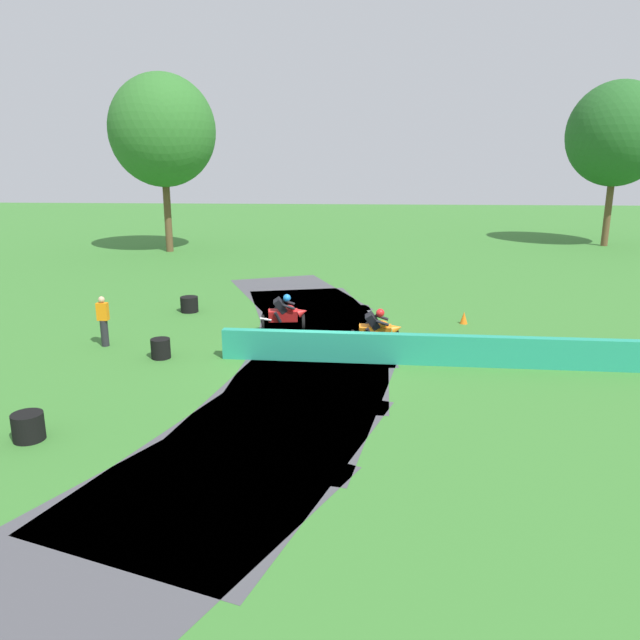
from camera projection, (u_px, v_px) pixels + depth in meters
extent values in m
plane|color=#38752D|center=(317.00, 361.00, 18.52)|extent=(120.00, 120.00, 0.00)
cube|color=#47474C|center=(135.00, 536.00, 10.00)|extent=(7.31, 8.84, 0.01)
cube|color=#47474C|center=(242.00, 455.00, 12.70)|extent=(6.53, 8.71, 0.01)
cube|color=#47474C|center=(295.00, 400.00, 15.55)|extent=(5.61, 8.40, 0.01)
cube|color=#47474C|center=(317.00, 360.00, 18.52)|extent=(4.58, 7.92, 0.01)
cube|color=#47474C|center=(320.00, 332.00, 21.52)|extent=(5.02, 8.14, 0.01)
cube|color=#47474C|center=(311.00, 310.00, 24.51)|extent=(6.00, 8.55, 0.01)
cube|color=#47474C|center=(295.00, 293.00, 27.42)|extent=(6.86, 8.79, 0.01)
cube|color=#239375|center=(491.00, 352.00, 17.90)|extent=(15.82, 0.96, 0.90)
cylinder|color=black|center=(397.00, 340.00, 19.57)|extent=(0.10, 0.73, 0.73)
cylinder|color=black|center=(353.00, 339.00, 19.63)|extent=(0.10, 0.73, 0.73)
cube|color=orange|center=(375.00, 331.00, 19.46)|extent=(1.01, 0.38, 0.46)
ellipsoid|color=orange|center=(381.00, 324.00, 19.32)|extent=(0.44, 0.34, 0.30)
cone|color=orange|center=(397.00, 328.00, 19.37)|extent=(0.40, 0.41, 0.47)
cylinder|color=#B2B2B7|center=(356.00, 335.00, 19.42)|extent=(0.41, 0.13, 0.18)
cube|color=black|center=(373.00, 321.00, 19.27)|extent=(0.50, 0.43, 0.62)
sphere|color=red|center=(380.00, 313.00, 19.13)|extent=(0.26, 0.26, 0.26)
cylinder|color=black|center=(382.00, 317.00, 19.41)|extent=(0.43, 0.15, 0.24)
cylinder|color=black|center=(382.00, 323.00, 19.09)|extent=(0.43, 0.15, 0.24)
cylinder|color=black|center=(369.00, 328.00, 19.61)|extent=(0.27, 0.21, 0.42)
cylinder|color=black|center=(369.00, 334.00, 19.30)|extent=(0.27, 0.21, 0.42)
cylinder|color=black|center=(303.00, 323.00, 21.57)|extent=(0.18, 0.72, 0.72)
cylinder|color=black|center=(263.00, 323.00, 21.47)|extent=(0.18, 0.72, 0.72)
cube|color=red|center=(283.00, 315.00, 21.38)|extent=(1.04, 0.49, 0.45)
ellipsoid|color=red|center=(288.00, 309.00, 21.27)|extent=(0.48, 0.38, 0.30)
cone|color=red|center=(303.00, 312.00, 21.37)|extent=(0.42, 0.40, 0.46)
cylinder|color=#B2B2B7|center=(266.00, 319.00, 21.27)|extent=(0.42, 0.17, 0.17)
cube|color=black|center=(281.00, 305.00, 21.20)|extent=(0.52, 0.43, 0.62)
sphere|color=#1E7FE0|center=(287.00, 298.00, 21.08)|extent=(0.26, 0.26, 0.26)
cylinder|color=black|center=(289.00, 302.00, 21.36)|extent=(0.43, 0.18, 0.24)
cylinder|color=black|center=(289.00, 307.00, 21.04)|extent=(0.43, 0.18, 0.24)
cylinder|color=black|center=(278.00, 313.00, 21.52)|extent=(0.27, 0.21, 0.42)
cylinder|color=black|center=(278.00, 317.00, 21.20)|extent=(0.27, 0.21, 0.42)
cylinder|color=black|center=(29.00, 435.00, 13.37)|extent=(0.67, 0.67, 0.20)
cylinder|color=black|center=(28.00, 427.00, 13.31)|extent=(0.67, 0.67, 0.20)
cylinder|color=black|center=(27.00, 418.00, 13.26)|extent=(0.67, 0.67, 0.20)
cylinder|color=black|center=(161.00, 355.00, 18.73)|extent=(0.58, 0.58, 0.20)
cylinder|color=black|center=(161.00, 348.00, 18.68)|extent=(0.58, 0.58, 0.20)
cylinder|color=black|center=(160.00, 342.00, 18.62)|extent=(0.58, 0.58, 0.20)
cylinder|color=black|center=(190.00, 309.00, 24.22)|extent=(0.68, 0.68, 0.20)
cylinder|color=black|center=(189.00, 304.00, 24.16)|extent=(0.68, 0.68, 0.20)
cylinder|color=black|center=(189.00, 299.00, 24.11)|extent=(0.68, 0.68, 0.20)
cylinder|color=#232328|center=(105.00, 333.00, 19.82)|extent=(0.24, 0.24, 0.86)
cube|color=orange|center=(103.00, 311.00, 19.64)|extent=(0.34, 0.22, 0.56)
sphere|color=tan|center=(101.00, 299.00, 19.54)|extent=(0.20, 0.20, 0.20)
cone|color=orange|center=(464.00, 318.00, 22.50)|extent=(0.28, 0.28, 0.44)
cylinder|color=brown|center=(168.00, 215.00, 38.72)|extent=(0.44, 0.44, 4.63)
ellipsoid|color=#2D6B28|center=(162.00, 130.00, 37.42)|extent=(6.38, 6.38, 6.70)
cylinder|color=brown|center=(608.00, 212.00, 41.16)|extent=(0.44, 0.44, 4.53)
ellipsoid|color=#235B23|center=(617.00, 134.00, 39.88)|extent=(6.32, 6.32, 6.64)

